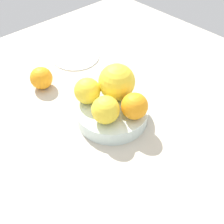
# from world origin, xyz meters

# --- Properties ---
(ground_plane) EXTENTS (1.10, 1.10, 0.02)m
(ground_plane) POSITION_xyz_m (0.00, 0.00, -0.01)
(ground_plane) COLOR #BCB29E
(fruit_bowl) EXTENTS (0.17, 0.17, 0.04)m
(fruit_bowl) POSITION_xyz_m (0.00, 0.00, 0.02)
(fruit_bowl) COLOR silver
(fruit_bowl) RESTS_ON ground_plane
(orange_in_bowl_0) EXTENTS (0.06, 0.06, 0.06)m
(orange_in_bowl_0) POSITION_xyz_m (-0.03, 0.06, 0.07)
(orange_in_bowl_0) COLOR yellow
(orange_in_bowl_0) RESTS_ON fruit_bowl
(orange_in_bowl_1) EXTENTS (0.09, 0.09, 0.09)m
(orange_in_bowl_1) POSITION_xyz_m (0.04, 0.02, 0.08)
(orange_in_bowl_1) COLOR yellow
(orange_in_bowl_1) RESTS_ON fruit_bowl
(orange_in_bowl_2) EXTENTS (0.06, 0.06, 0.06)m
(orange_in_bowl_2) POSITION_xyz_m (0.02, -0.05, 0.07)
(orange_in_bowl_2) COLOR orange
(orange_in_bowl_2) RESTS_ON fruit_bowl
(orange_in_bowl_3) EXTENTS (0.06, 0.06, 0.06)m
(orange_in_bowl_3) POSITION_xyz_m (-0.04, -0.02, 0.07)
(orange_in_bowl_3) COLOR yellow
(orange_in_bowl_3) RESTS_ON fruit_bowl
(orange_loose_0) EXTENTS (0.06, 0.06, 0.06)m
(orange_loose_0) POSITION_xyz_m (-0.06, 0.22, 0.03)
(orange_loose_0) COLOR orange
(orange_loose_0) RESTS_ON ground_plane
(side_plate) EXTENTS (0.14, 0.14, 0.01)m
(side_plate) POSITION_xyz_m (0.10, 0.27, 0.00)
(side_plate) COLOR white
(side_plate) RESTS_ON ground_plane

